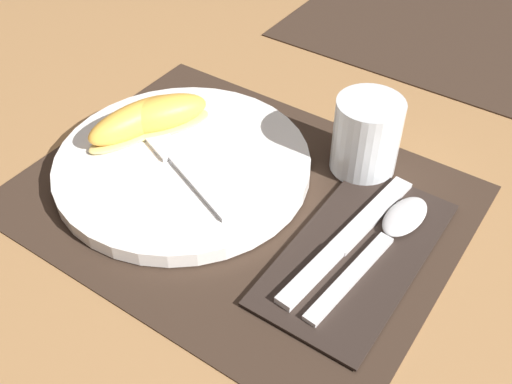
{
  "coord_description": "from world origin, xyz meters",
  "views": [
    {
      "loc": [
        0.27,
        -0.36,
        0.43
      ],
      "look_at": [
        0.02,
        -0.0,
        0.02
      ],
      "focal_mm": 42.0,
      "sensor_mm": 36.0,
      "label": 1
    }
  ],
  "objects_px": {
    "juice_glass": "(366,139)",
    "spoon": "(391,232)",
    "knife": "(346,241)",
    "fork": "(178,160)",
    "plate": "(180,166)",
    "citrus_wedge_1": "(136,121)",
    "citrus_wedge_0": "(160,115)"
  },
  "relations": [
    {
      "from": "juice_glass",
      "to": "knife",
      "type": "xyz_separation_m",
      "value": [
        0.04,
        -0.11,
        -0.03
      ]
    },
    {
      "from": "fork",
      "to": "citrus_wedge_1",
      "type": "distance_m",
      "value": 0.07
    },
    {
      "from": "plate",
      "to": "citrus_wedge_1",
      "type": "distance_m",
      "value": 0.07
    },
    {
      "from": "citrus_wedge_1",
      "to": "knife",
      "type": "bearing_deg",
      "value": -0.93
    },
    {
      "from": "spoon",
      "to": "citrus_wedge_1",
      "type": "xyz_separation_m",
      "value": [
        -0.3,
        -0.03,
        0.02
      ]
    },
    {
      "from": "citrus_wedge_0",
      "to": "fork",
      "type": "bearing_deg",
      "value": -34.41
    },
    {
      "from": "citrus_wedge_1",
      "to": "fork",
      "type": "bearing_deg",
      "value": -11.58
    },
    {
      "from": "plate",
      "to": "fork",
      "type": "height_order",
      "value": "fork"
    },
    {
      "from": "knife",
      "to": "fork",
      "type": "height_order",
      "value": "fork"
    },
    {
      "from": "fork",
      "to": "plate",
      "type": "bearing_deg",
      "value": 88.51
    },
    {
      "from": "juice_glass",
      "to": "fork",
      "type": "height_order",
      "value": "juice_glass"
    },
    {
      "from": "juice_glass",
      "to": "fork",
      "type": "relative_size",
      "value": 0.48
    },
    {
      "from": "plate",
      "to": "citrus_wedge_0",
      "type": "bearing_deg",
      "value": 147.73
    },
    {
      "from": "fork",
      "to": "citrus_wedge_0",
      "type": "xyz_separation_m",
      "value": [
        -0.05,
        0.04,
        0.01
      ]
    },
    {
      "from": "knife",
      "to": "fork",
      "type": "bearing_deg",
      "value": -177.11
    },
    {
      "from": "plate",
      "to": "knife",
      "type": "height_order",
      "value": "plate"
    },
    {
      "from": "plate",
      "to": "fork",
      "type": "distance_m",
      "value": 0.01
    },
    {
      "from": "juice_glass",
      "to": "spoon",
      "type": "height_order",
      "value": "juice_glass"
    },
    {
      "from": "plate",
      "to": "spoon",
      "type": "height_order",
      "value": "plate"
    },
    {
      "from": "knife",
      "to": "citrus_wedge_0",
      "type": "bearing_deg",
      "value": 173.73
    },
    {
      "from": "spoon",
      "to": "fork",
      "type": "distance_m",
      "value": 0.23
    },
    {
      "from": "spoon",
      "to": "citrus_wedge_0",
      "type": "distance_m",
      "value": 0.28
    },
    {
      "from": "spoon",
      "to": "plate",
      "type": "bearing_deg",
      "value": -169.95
    },
    {
      "from": "juice_glass",
      "to": "citrus_wedge_1",
      "type": "height_order",
      "value": "juice_glass"
    },
    {
      "from": "citrus_wedge_0",
      "to": "citrus_wedge_1",
      "type": "height_order",
      "value": "same"
    },
    {
      "from": "citrus_wedge_1",
      "to": "juice_glass",
      "type": "bearing_deg",
      "value": 25.6
    },
    {
      "from": "juice_glass",
      "to": "fork",
      "type": "distance_m",
      "value": 0.2
    },
    {
      "from": "plate",
      "to": "spoon",
      "type": "xyz_separation_m",
      "value": [
        0.23,
        0.04,
        -0.0
      ]
    },
    {
      "from": "spoon",
      "to": "citrus_wedge_1",
      "type": "relative_size",
      "value": 1.5
    },
    {
      "from": "juice_glass",
      "to": "knife",
      "type": "height_order",
      "value": "juice_glass"
    },
    {
      "from": "spoon",
      "to": "citrus_wedge_0",
      "type": "height_order",
      "value": "citrus_wedge_0"
    },
    {
      "from": "spoon",
      "to": "citrus_wedge_1",
      "type": "distance_m",
      "value": 0.3
    }
  ]
}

